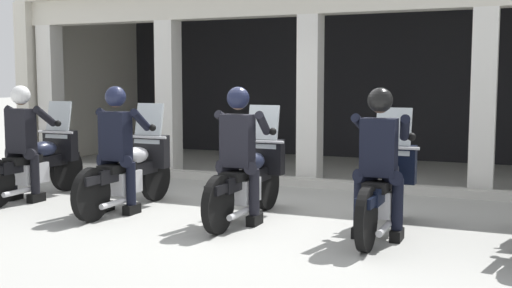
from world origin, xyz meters
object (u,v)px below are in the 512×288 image
motorcycle_left (131,170)px  motorcycle_right (384,187)px  motorcycle_center (249,177)px  motorcycle_far_left (39,162)px  police_officer_left (117,138)px  police_officer_center (239,143)px  police_officer_far_left (23,133)px  police_officer_right (379,150)px

motorcycle_left → motorcycle_right: (3.27, -0.01, 0.00)m
motorcycle_left → motorcycle_center: bearing=-4.8°
motorcycle_far_left → motorcycle_center: bearing=-11.3°
motorcycle_far_left → police_officer_left: size_ratio=1.29×
motorcycle_left → police_officer_left: (-0.00, -0.28, 0.44)m
police_officer_center → motorcycle_right: (1.64, 0.22, -0.44)m
police_officer_far_left → police_officer_center: same height
motorcycle_far_left → motorcycle_left: bearing=-14.5°
motorcycle_left → police_officer_center: size_ratio=1.29×
police_officer_center → police_officer_far_left: bearing=165.7°
motorcycle_center → police_officer_left: bearing=178.7°
police_officer_far_left → motorcycle_right: police_officer_far_left is taller
police_officer_far_left → motorcycle_center: size_ratio=0.78×
motorcycle_far_left → police_officer_far_left: 0.52m
police_officer_far_left → motorcycle_center: bearing=-6.3°
police_officer_left → motorcycle_center: bearing=4.9°
motorcycle_far_left → police_officer_center: size_ratio=1.29×
motorcycle_right → police_officer_right: bearing=-100.0°
police_officer_left → motorcycle_right: police_officer_left is taller
motorcycle_center → motorcycle_far_left: bearing=165.7°
motorcycle_left → police_officer_right: police_officer_right is taller
police_officer_far_left → police_officer_right: same height
motorcycle_center → police_officer_center: (-0.00, -0.28, 0.44)m
police_officer_far_left → police_officer_center: size_ratio=1.00×
motorcycle_far_left → police_officer_left: 1.74m
police_officer_far_left → motorcycle_left: bearing=-4.7°
police_officer_left → motorcycle_right: 3.32m
police_officer_far_left → motorcycle_center: police_officer_far_left is taller
motorcycle_center → police_officer_right: bearing=-25.1°
police_officer_far_left → police_officer_center: bearing=-11.3°
police_officer_center → motorcycle_left: bearing=159.1°
motorcycle_left → police_officer_center: police_officer_center is taller
motorcycle_center → police_officer_center: police_officer_center is taller
police_officer_far_left → police_officer_left: (1.64, -0.13, -0.00)m
motorcycle_center → motorcycle_right: same height
motorcycle_center → motorcycle_right: bearing=-15.3°
motorcycle_left → motorcycle_right: bearing=-6.9°
police_officer_far_left → police_officer_right: 4.91m
motorcycle_far_left → police_officer_far_left: (-0.00, -0.28, 0.44)m
police_officer_left → police_officer_center: same height
police_officer_center → police_officer_right: size_ratio=1.00×
police_officer_far_left → police_officer_left: 1.64m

